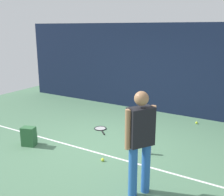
{
  "coord_description": "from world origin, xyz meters",
  "views": [
    {
      "loc": [
        3.12,
        -4.85,
        2.6
      ],
      "look_at": [
        0.0,
        0.4,
        1.0
      ],
      "focal_mm": 43.23,
      "sensor_mm": 36.0,
      "label": 1
    }
  ],
  "objects_px": {
    "tennis_ball_by_fence": "(196,123)",
    "water_bottle": "(150,149)",
    "tennis_ball_near_player": "(103,160)",
    "tennis_racket": "(101,129)",
    "backpack": "(29,137)",
    "tennis_player": "(140,138)"
  },
  "relations": [
    {
      "from": "tennis_ball_near_player",
      "to": "tennis_ball_by_fence",
      "type": "height_order",
      "value": "same"
    },
    {
      "from": "water_bottle",
      "to": "tennis_player",
      "type": "bearing_deg",
      "value": -73.97
    },
    {
      "from": "tennis_racket",
      "to": "tennis_ball_by_fence",
      "type": "bearing_deg",
      "value": -96.74
    },
    {
      "from": "tennis_player",
      "to": "tennis_racket",
      "type": "distance_m",
      "value": 3.08
    },
    {
      "from": "tennis_player",
      "to": "tennis_ball_near_player",
      "type": "distance_m",
      "value": 1.55
    },
    {
      "from": "tennis_racket",
      "to": "tennis_player",
      "type": "bearing_deg",
      "value": 179.08
    },
    {
      "from": "tennis_racket",
      "to": "tennis_ball_near_player",
      "type": "bearing_deg",
      "value": 168.27
    },
    {
      "from": "tennis_racket",
      "to": "tennis_ball_near_player",
      "type": "xyz_separation_m",
      "value": [
        1.0,
        -1.45,
        0.02
      ]
    },
    {
      "from": "tennis_ball_by_fence",
      "to": "tennis_player",
      "type": "bearing_deg",
      "value": -89.93
    },
    {
      "from": "tennis_racket",
      "to": "tennis_ball_near_player",
      "type": "distance_m",
      "value": 1.76
    },
    {
      "from": "backpack",
      "to": "tennis_ball_near_player",
      "type": "bearing_deg",
      "value": 169.13
    },
    {
      "from": "tennis_ball_by_fence",
      "to": "water_bottle",
      "type": "xyz_separation_m",
      "value": [
        -0.39,
        -2.38,
        0.09
      ]
    },
    {
      "from": "tennis_racket",
      "to": "tennis_ball_by_fence",
      "type": "distance_m",
      "value": 2.69
    },
    {
      "from": "tennis_player",
      "to": "tennis_racket",
      "type": "xyz_separation_m",
      "value": [
        -2.08,
        2.06,
        -0.95
      ]
    },
    {
      "from": "tennis_ball_near_player",
      "to": "backpack",
      "type": "bearing_deg",
      "value": -173.61
    },
    {
      "from": "tennis_ball_near_player",
      "to": "tennis_racket",
      "type": "bearing_deg",
      "value": 124.48
    },
    {
      "from": "tennis_ball_near_player",
      "to": "tennis_ball_by_fence",
      "type": "bearing_deg",
      "value": 71.15
    },
    {
      "from": "water_bottle",
      "to": "backpack",
      "type": "bearing_deg",
      "value": -158.7
    },
    {
      "from": "tennis_player",
      "to": "tennis_ball_near_player",
      "type": "height_order",
      "value": "tennis_player"
    },
    {
      "from": "backpack",
      "to": "tennis_ball_near_player",
      "type": "xyz_separation_m",
      "value": [
        1.84,
        0.21,
        -0.18
      ]
    },
    {
      "from": "tennis_ball_near_player",
      "to": "water_bottle",
      "type": "height_order",
      "value": "water_bottle"
    },
    {
      "from": "tennis_racket",
      "to": "water_bottle",
      "type": "relative_size",
      "value": 2.38
    }
  ]
}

